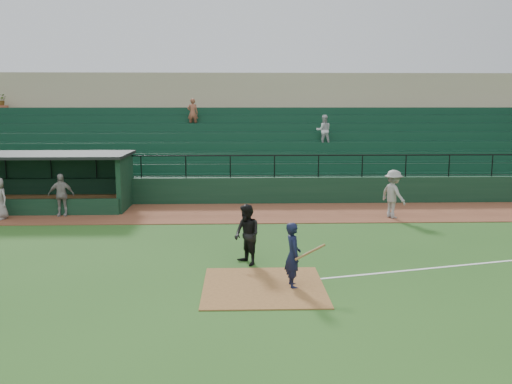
{
  "coord_description": "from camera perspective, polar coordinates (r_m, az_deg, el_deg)",
  "views": [
    {
      "loc": [
        -0.58,
        -13.58,
        4.51
      ],
      "look_at": [
        0.0,
        5.0,
        1.4
      ],
      "focal_mm": 37.21,
      "sensor_mm": 36.0,
      "label": 1
    }
  ],
  "objects": [
    {
      "name": "ground",
      "position": [
        14.33,
        0.63,
        -8.86
      ],
      "size": [
        90.0,
        90.0,
        0.0
      ],
      "primitive_type": "plane",
      "color": "#244E19",
      "rests_on": "ground"
    },
    {
      "name": "warning_track",
      "position": [
        22.06,
        -0.24,
        -2.26
      ],
      "size": [
        40.0,
        4.0,
        0.03
      ],
      "primitive_type": "cube",
      "color": "brown",
      "rests_on": "ground"
    },
    {
      "name": "home_plate_dirt",
      "position": [
        13.38,
        0.82,
        -10.14
      ],
      "size": [
        3.0,
        3.0,
        0.03
      ],
      "primitive_type": "cube",
      "color": "brown",
      "rests_on": "ground"
    },
    {
      "name": "stadium_structure",
      "position": [
        30.13,
        -0.69,
        5.3
      ],
      "size": [
        38.0,
        13.08,
        6.4
      ],
      "color": "black",
      "rests_on": "ground"
    },
    {
      "name": "dugout",
      "position": [
        25.1,
        -23.21,
        1.45
      ],
      "size": [
        8.9,
        3.2,
        2.42
      ],
      "color": "black",
      "rests_on": "ground"
    },
    {
      "name": "batter_at_plate",
      "position": [
        13.18,
        4.01,
        -6.78
      ],
      "size": [
        1.03,
        0.69,
        1.64
      ],
      "color": "black",
      "rests_on": "ground"
    },
    {
      "name": "umpire",
      "position": [
        14.96,
        -0.98,
        -4.63
      ],
      "size": [
        0.99,
        1.05,
        1.72
      ],
      "primitive_type": "imported",
      "rotation": [
        0.0,
        0.0,
        -1.01
      ],
      "color": "black",
      "rests_on": "ground"
    },
    {
      "name": "runner",
      "position": [
        21.6,
        14.54,
        -0.21
      ],
      "size": [
        1.17,
        1.42,
        1.91
      ],
      "primitive_type": "imported",
      "rotation": [
        0.0,
        0.0,
        2.01
      ],
      "color": "gray",
      "rests_on": "warning_track"
    },
    {
      "name": "dugout_player_a",
      "position": [
        22.68,
        -20.23,
        -0.28
      ],
      "size": [
        1.05,
        0.54,
        1.72
      ],
      "primitive_type": "imported",
      "rotation": [
        0.0,
        0.0,
        0.13
      ],
      "color": "#9A9490",
      "rests_on": "warning_track"
    }
  ]
}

